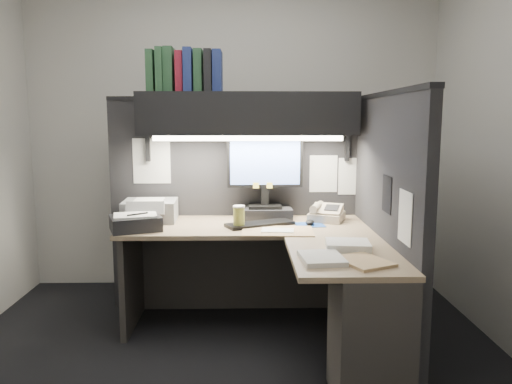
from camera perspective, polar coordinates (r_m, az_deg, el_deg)
The scene contains 22 objects.
floor at distance 3.22m, azimuth -3.13°, elevation -18.71°, with size 3.50×3.50×0.00m, color black.
wall_back at distance 4.37m, azimuth -2.64°, elevation 6.85°, with size 3.50×0.04×2.70m, color beige.
wall_front at distance 1.37m, azimuth -5.60°, elevation 3.64°, with size 3.50×0.04×2.70m, color beige.
partition_back at distance 3.85m, azimuth -2.34°, elevation -1.57°, with size 1.90×0.06×1.60m, color black.
partition_right at distance 3.24m, azimuth 14.51°, elevation -3.74°, with size 0.06×1.50×1.60m, color black.
desk at distance 3.05m, azimuth 4.96°, elevation -11.18°, with size 1.70×1.53×0.73m.
overhead_shelf at distance 3.61m, azimuth -0.93°, elevation 8.93°, with size 1.55×0.34×0.30m, color black.
task_light_tube at distance 3.48m, azimuth -0.91°, elevation 6.15°, with size 0.04×0.04×1.32m, color white.
monitor at distance 3.69m, azimuth 1.02°, elevation 0.63°, with size 0.55×0.25×0.60m.
keyboard at distance 3.46m, azimuth 0.44°, elevation -3.68°, with size 0.48×0.16×0.02m, color black.
mousepad at distance 3.51m, azimuth 6.15°, elevation -3.74°, with size 0.19×0.18×0.00m, color #1A4293.
mouse at distance 3.49m, azimuth 6.18°, elevation -3.47°, with size 0.06×0.09×0.04m, color black.
telephone at distance 3.66m, azimuth 8.07°, elevation -2.53°, with size 0.23×0.24×0.10m, color #BCAA91.
coffee_cup at distance 3.37m, azimuth -1.96°, elevation -2.96°, with size 0.08×0.08×0.14m, color #A89A43.
printer at distance 3.70m, azimuth -12.00°, elevation -2.09°, with size 0.38×0.32×0.15m, color gray.
notebook_stack at distance 3.41m, azimuth -13.61°, elevation -3.47°, with size 0.32×0.26×0.10m, color black.
open_folder at distance 3.28m, azimuth 2.49°, elevation -4.49°, with size 0.46×0.30×0.01m, color tan.
paper_stack_a at distance 2.88m, azimuth 10.43°, elevation -6.03°, with size 0.24×0.21×0.05m, color white.
paper_stack_b at distance 2.64m, azimuth 7.53°, elevation -7.51°, with size 0.21×0.27×0.03m, color white.
manila_stack at distance 2.64m, azimuth 12.18°, elevation -7.76°, with size 0.22×0.28×0.02m, color tan.
binder_row at distance 3.66m, azimuth -8.09°, elevation 13.51°, with size 0.52×0.26×0.31m.
pinned_papers at distance 3.46m, azimuth 4.02°, elevation 1.55°, with size 1.76×1.31×0.51m.
Camera 1 is at (0.10, -2.86, 1.46)m, focal length 35.00 mm.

